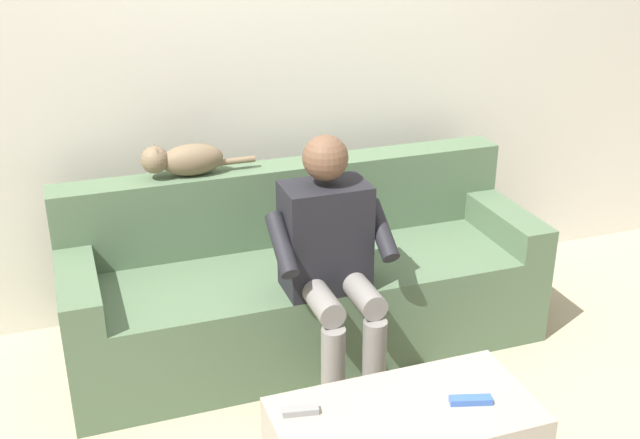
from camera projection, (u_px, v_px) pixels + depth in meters
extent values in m
plane|color=tan|center=(360.00, 428.00, 3.21)|extent=(8.00, 8.00, 0.00)
cube|color=beige|center=(267.00, 71.00, 3.83)|extent=(5.18, 0.06, 2.42)
cube|color=#516B4C|center=(313.00, 312.00, 3.64)|extent=(1.87, 0.57, 0.44)
cube|color=#516B4C|center=(288.00, 242.00, 3.89)|extent=(2.21, 0.19, 0.83)
cube|color=#516B4C|center=(505.00, 265.00, 3.92)|extent=(0.17, 0.57, 0.59)
cube|color=#516B4C|center=(85.00, 338.00, 3.30)|extent=(0.17, 0.57, 0.59)
cube|color=black|center=(326.00, 237.00, 3.31)|extent=(0.36, 0.23, 0.48)
sphere|color=brown|center=(326.00, 158.00, 3.17)|extent=(0.19, 0.19, 0.19)
cylinder|color=gray|center=(360.00, 290.00, 3.26)|extent=(0.11, 0.34, 0.11)
cylinder|color=gray|center=(319.00, 297.00, 3.21)|extent=(0.11, 0.34, 0.11)
cylinder|color=gray|center=(374.00, 367.00, 3.23)|extent=(0.10, 0.10, 0.44)
cylinder|color=gray|center=(333.00, 376.00, 3.17)|extent=(0.10, 0.10, 0.44)
cylinder|color=black|center=(381.00, 230.00, 3.29)|extent=(0.08, 0.27, 0.22)
cylinder|color=black|center=(282.00, 245.00, 3.16)|extent=(0.08, 0.27, 0.22)
ellipsoid|color=#756047|center=(192.00, 160.00, 3.55)|extent=(0.29, 0.14, 0.15)
sphere|color=#756047|center=(155.00, 160.00, 3.50)|extent=(0.12, 0.12, 0.12)
cone|color=#756047|center=(154.00, 147.00, 3.50)|extent=(0.04, 0.04, 0.04)
cone|color=#756047|center=(156.00, 151.00, 3.45)|extent=(0.04, 0.04, 0.04)
cylinder|color=#756047|center=(236.00, 161.00, 3.63)|extent=(0.18, 0.03, 0.03)
cube|color=#3860B7|center=(471.00, 400.00, 2.73)|extent=(0.15, 0.08, 0.02)
cube|color=gray|center=(300.00, 410.00, 2.68)|extent=(0.13, 0.06, 0.02)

